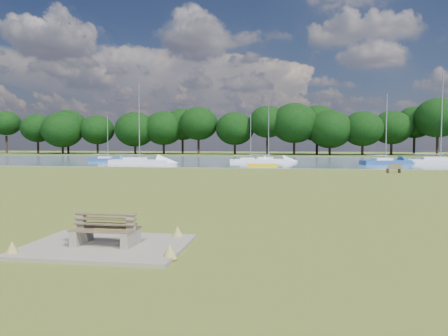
# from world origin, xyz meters

# --- Properties ---
(ground) EXTENTS (220.00, 220.00, 0.00)m
(ground) POSITION_xyz_m (0.00, 0.00, 0.00)
(ground) COLOR olive
(river) EXTENTS (220.00, 40.00, 0.10)m
(river) POSITION_xyz_m (0.00, 42.00, 0.00)
(river) COLOR gray
(river) RESTS_ON ground
(far_bank) EXTENTS (220.00, 20.00, 0.40)m
(far_bank) POSITION_xyz_m (0.00, 72.00, 0.00)
(far_bank) COLOR #4C6626
(far_bank) RESTS_ON ground
(concrete_pad) EXTENTS (4.20, 3.20, 0.10)m
(concrete_pad) POSITION_xyz_m (0.00, -14.00, 0.05)
(concrete_pad) COLOR gray
(concrete_pad) RESTS_ON ground
(bench_pair) EXTENTS (1.67, 1.00, 0.90)m
(bench_pair) POSITION_xyz_m (0.00, -14.00, 0.46)
(bench_pair) COLOR gray
(bench_pair) RESTS_ON concrete_pad
(riverbank_bench) EXTENTS (1.43, 0.88, 0.85)m
(riverbank_bench) POSITION_xyz_m (13.98, 16.68, 0.43)
(riverbank_bench) COLOR brown
(riverbank_bench) RESTS_ON ground
(kayak) EXTENTS (3.45, 1.03, 0.34)m
(kayak) POSITION_xyz_m (1.49, 24.31, 0.22)
(kayak) COLOR yellow
(kayak) RESTS_ON river
(tree_line) EXTENTS (159.19, 9.24, 11.19)m
(tree_line) POSITION_xyz_m (8.34, 68.00, 6.62)
(tree_line) COLOR black
(tree_line) RESTS_ON far_bank
(sailboat_1) EXTENTS (5.82, 2.31, 6.60)m
(sailboat_1) POSITION_xyz_m (-0.94, 34.86, 0.44)
(sailboat_1) COLOR silver
(sailboat_1) RESTS_ON river
(sailboat_2) EXTENTS (6.37, 2.96, 8.19)m
(sailboat_2) POSITION_xyz_m (1.47, 35.41, 0.49)
(sailboat_2) COLOR silver
(sailboat_2) RESTS_ON river
(sailboat_3) EXTENTS (7.67, 2.24, 10.20)m
(sailboat_3) POSITION_xyz_m (-14.54, 28.40, 0.56)
(sailboat_3) COLOR silver
(sailboat_3) RESTS_ON river
(sailboat_4) EXTENTS (5.59, 2.78, 6.67)m
(sailboat_4) POSITION_xyz_m (-21.87, 35.39, 0.46)
(sailboat_4) COLOR navy
(sailboat_4) RESTS_ON river
(sailboat_5) EXTENTS (8.35, 3.13, 11.62)m
(sailboat_5) POSITION_xyz_m (23.46, 34.65, 0.59)
(sailboat_5) COLOR silver
(sailboat_5) RESTS_ON river
(sailboat_6) EXTENTS (6.52, 3.89, 8.80)m
(sailboat_6) POSITION_xyz_m (16.27, 32.16, 0.55)
(sailboat_6) COLOR navy
(sailboat_6) RESTS_ON river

